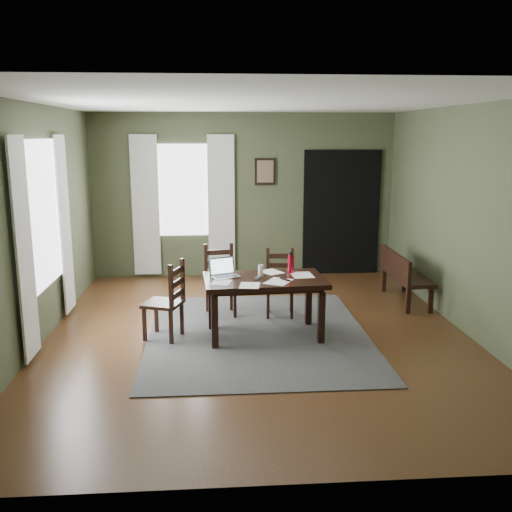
{
  "coord_description": "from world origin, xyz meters",
  "views": [
    {
      "loc": [
        -0.51,
        -6.47,
        2.36
      ],
      "look_at": [
        0.0,
        0.3,
        0.9
      ],
      "focal_mm": 40.0,
      "sensor_mm": 36.0,
      "label": 1
    }
  ],
  "objects": [
    {
      "name": "chair_end",
      "position": [
        -1.06,
        -0.07,
        0.46
      ],
      "size": [
        0.51,
        0.51,
        0.93
      ],
      "rotation": [
        0.0,
        0.0,
        -1.9
      ],
      "color": "black",
      "rests_on": "rug"
    },
    {
      "name": "curtain_back_right",
      "position": [
        -0.38,
        2.94,
        1.2
      ],
      "size": [
        0.44,
        0.03,
        2.3
      ],
      "color": "silver",
      "rests_on": "ground"
    },
    {
      "name": "framed_picture",
      "position": [
        0.35,
        2.97,
        1.75
      ],
      "size": [
        0.34,
        0.03,
        0.44
      ],
      "color": "black",
      "rests_on": "ground"
    },
    {
      "name": "paper_b",
      "position": [
        0.22,
        -0.23,
        0.71
      ],
      "size": [
        0.38,
        0.41,
        0.0
      ],
      "primitive_type": "cube",
      "rotation": [
        0.0,
        0.0,
        -0.51
      ],
      "color": "white",
      "rests_on": "dining_table"
    },
    {
      "name": "chair_back_left",
      "position": [
        -0.44,
        0.83,
        0.45
      ],
      "size": [
        0.45,
        0.45,
        0.92
      ],
      "rotation": [
        0.0,
        0.0,
        0.12
      ],
      "color": "black",
      "rests_on": "rug"
    },
    {
      "name": "rug",
      "position": [
        0.0,
        0.0,
        0.01
      ],
      "size": [
        2.6,
        3.2,
        0.01
      ],
      "color": "#3E3E3E",
      "rests_on": "ground"
    },
    {
      "name": "water_bottle",
      "position": [
        0.41,
        0.17,
        0.83
      ],
      "size": [
        0.1,
        0.1,
        0.26
      ],
      "rotation": [
        0.0,
        0.0,
        0.38
      ],
      "color": "#A40C1E",
      "rests_on": "dining_table"
    },
    {
      "name": "chair_back_right",
      "position": [
        0.35,
        0.74,
        0.43
      ],
      "size": [
        0.42,
        0.42,
        0.87
      ],
      "rotation": [
        0.0,
        0.0,
        -0.11
      ],
      "color": "black",
      "rests_on": "rug"
    },
    {
      "name": "paper_e",
      "position": [
        -0.12,
        -0.38,
        0.71
      ],
      "size": [
        0.25,
        0.31,
        0.0
      ],
      "primitive_type": "cube",
      "rotation": [
        0.0,
        0.0,
        -0.14
      ],
      "color": "white",
      "rests_on": "dining_table"
    },
    {
      "name": "laptop",
      "position": [
        -0.4,
        0.06,
        0.77
      ],
      "size": [
        0.39,
        0.35,
        0.22
      ],
      "rotation": [
        0.0,
        0.0,
        0.37
      ],
      "color": "#B7B7BC",
      "rests_on": "dining_table"
    },
    {
      "name": "ground",
      "position": [
        0.0,
        0.0,
        -0.01
      ],
      "size": [
        5.0,
        6.0,
        0.01
      ],
      "color": "#492C16"
    },
    {
      "name": "curtain_left_near",
      "position": [
        -2.44,
        -0.62,
        1.2
      ],
      "size": [
        0.03,
        0.48,
        2.3
      ],
      "color": "silver",
      "rests_on": "ground"
    },
    {
      "name": "window_left",
      "position": [
        -2.47,
        0.2,
        1.45
      ],
      "size": [
        0.01,
        1.3,
        1.7
      ],
      "color": "white",
      "rests_on": "ground"
    },
    {
      "name": "paper_d",
      "position": [
        0.53,
        0.05,
        0.71
      ],
      "size": [
        0.27,
        0.33,
        0.0
      ],
      "primitive_type": "cube",
      "rotation": [
        0.0,
        0.0,
        0.08
      ],
      "color": "white",
      "rests_on": "dining_table"
    },
    {
      "name": "paper_c",
      "position": [
        0.19,
        0.23,
        0.71
      ],
      "size": [
        0.32,
        0.34,
        0.0
      ],
      "primitive_type": "cube",
      "rotation": [
        0.0,
        0.0,
        0.5
      ],
      "color": "white",
      "rests_on": "dining_table"
    },
    {
      "name": "paper_a",
      "position": [
        -0.43,
        -0.22,
        0.71
      ],
      "size": [
        0.26,
        0.31,
        0.0
      ],
      "primitive_type": "cube",
      "rotation": [
        0.0,
        0.0,
        -0.23
      ],
      "color": "white",
      "rests_on": "dining_table"
    },
    {
      "name": "dining_table",
      "position": [
        0.07,
        -0.05,
        0.62
      ],
      "size": [
        1.45,
        0.92,
        0.7
      ],
      "rotation": [
        0.0,
        0.0,
        0.06
      ],
      "color": "black",
      "rests_on": "rug"
    },
    {
      "name": "bench",
      "position": [
        2.16,
        1.22,
        0.43
      ],
      "size": [
        0.41,
        1.28,
        0.72
      ],
      "rotation": [
        0.0,
        0.0,
        1.57
      ],
      "color": "black",
      "rests_on": "ground"
    },
    {
      "name": "computer_mouse",
      "position": [
        -0.02,
        -0.12,
        0.73
      ],
      "size": [
        0.07,
        0.1,
        0.03
      ],
      "primitive_type": "cube",
      "rotation": [
        0.0,
        0.0,
        -0.31
      ],
      "color": "#3F3F42",
      "rests_on": "dining_table"
    },
    {
      "name": "window_back",
      "position": [
        -1.0,
        2.97,
        1.45
      ],
      "size": [
        1.0,
        0.01,
        1.5
      ],
      "color": "white",
      "rests_on": "ground"
    },
    {
      "name": "curtain_back_left",
      "position": [
        -1.62,
        2.94,
        1.2
      ],
      "size": [
        0.44,
        0.03,
        2.3
      ],
      "color": "silver",
      "rests_on": "ground"
    },
    {
      "name": "curtain_left_far",
      "position": [
        -2.44,
        1.02,
        1.2
      ],
      "size": [
        0.03,
        0.48,
        2.3
      ],
      "color": "silver",
      "rests_on": "ground"
    },
    {
      "name": "room_shell",
      "position": [
        0.0,
        0.0,
        1.8
      ],
      "size": [
        5.02,
        6.02,
        2.71
      ],
      "color": "#454E33",
      "rests_on": "ground"
    },
    {
      "name": "tv_remote",
      "position": [
        0.3,
        -0.17,
        0.72
      ],
      "size": [
        0.11,
        0.16,
        0.02
      ],
      "primitive_type": "cube",
      "rotation": [
        0.0,
        0.0,
        0.49
      ],
      "color": "black",
      "rests_on": "dining_table"
    },
    {
      "name": "doorway_back",
      "position": [
        1.65,
        2.97,
        1.05
      ],
      "size": [
        1.3,
        0.03,
        2.1
      ],
      "color": "black",
      "rests_on": "ground"
    },
    {
      "name": "drinking_glass",
      "position": [
        0.04,
        0.04,
        0.78
      ],
      "size": [
        0.07,
        0.07,
        0.14
      ],
      "primitive_type": "cylinder",
      "rotation": [
        0.0,
        0.0,
        -0.22
      ],
      "color": "silver",
      "rests_on": "dining_table"
    }
  ]
}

